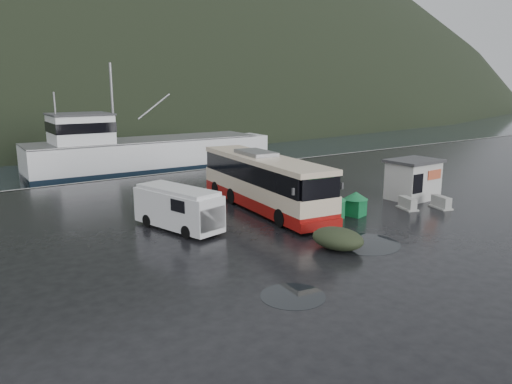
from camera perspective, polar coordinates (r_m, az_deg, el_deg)
ground at (r=27.88m, az=3.81°, el=-4.24°), size 160.00×160.00×0.00m
quay_edge at (r=44.80m, az=-12.45°, el=1.83°), size 160.00×0.60×1.50m
coach_bus at (r=32.33m, az=0.88°, el=-1.88°), size 4.76×13.19×3.65m
white_van at (r=28.15m, az=-8.82°, el=-4.20°), size 3.23×5.98×2.37m
waste_bin_left at (r=30.61m, az=8.80°, el=-2.85°), size 1.42×1.42×1.53m
waste_bin_right at (r=31.19m, az=11.24°, el=-2.66°), size 1.31×1.31×1.50m
dome_tent at (r=24.89m, az=9.28°, el=-6.43°), size 2.51×3.07×1.05m
ticket_kiosk at (r=36.66m, az=17.37°, el=-0.75°), size 3.60×2.74×2.79m
jersey_barrier_a at (r=33.60m, az=16.89°, el=-1.88°), size 1.21×1.69×0.76m
jersey_barrier_b at (r=34.58m, az=20.35°, el=-1.73°), size 1.22×1.73×0.78m
fishing_trawler at (r=54.77m, az=-12.41°, el=3.71°), size 28.97×7.32×11.50m
puddles at (r=26.45m, az=9.07°, el=-5.28°), size 14.55×14.89×0.01m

